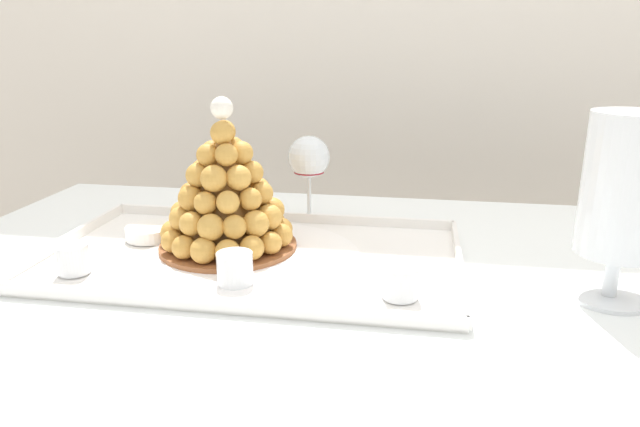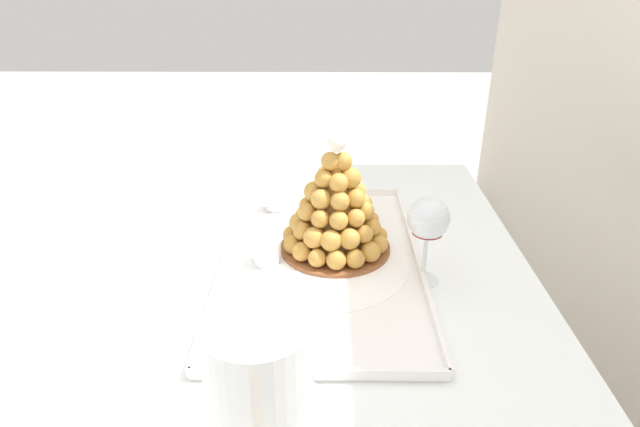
# 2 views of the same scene
# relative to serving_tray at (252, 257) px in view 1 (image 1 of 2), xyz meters

# --- Properties ---
(buffet_table) EXTENTS (1.73, 0.93, 0.76)m
(buffet_table) POSITION_rel_serving_tray_xyz_m (0.28, -0.03, -0.08)
(buffet_table) COLOR brown
(buffet_table) RESTS_ON ground_plane
(serving_tray) EXTENTS (0.68, 0.40, 0.02)m
(serving_tray) POSITION_rel_serving_tray_xyz_m (0.00, 0.00, 0.00)
(serving_tray) COLOR white
(serving_tray) RESTS_ON buffet_table
(croquembouche) EXTENTS (0.24, 0.24, 0.26)m
(croquembouche) POSITION_rel_serving_tray_xyz_m (-0.05, 0.03, 0.10)
(croquembouche) COLOR brown
(croquembouche) RESTS_ON serving_tray
(dessert_cup_left) EXTENTS (0.05, 0.05, 0.05)m
(dessert_cup_left) POSITION_rel_serving_tray_xyz_m (-0.25, -0.12, 0.02)
(dessert_cup_left) COLOR silver
(dessert_cup_left) RESTS_ON serving_tray
(dessert_cup_mid_left) EXTENTS (0.05, 0.05, 0.05)m
(dessert_cup_mid_left) POSITION_rel_serving_tray_xyz_m (0.01, -0.11, 0.02)
(dessert_cup_mid_left) COLOR silver
(dessert_cup_mid_left) RESTS_ON serving_tray
(dessert_cup_centre) EXTENTS (0.05, 0.05, 0.05)m
(dessert_cup_centre) POSITION_rel_serving_tray_xyz_m (0.25, -0.12, 0.02)
(dessert_cup_centre) COLOR silver
(dessert_cup_centre) RESTS_ON serving_tray
(creme_brulee_ramekin) EXTENTS (0.09, 0.09, 0.02)m
(creme_brulee_ramekin) POSITION_rel_serving_tray_xyz_m (-0.21, 0.05, 0.02)
(creme_brulee_ramekin) COLOR white
(creme_brulee_ramekin) RESTS_ON serving_tray
(macaron_goblet) EXTENTS (0.11, 0.11, 0.27)m
(macaron_goblet) POSITION_rel_serving_tray_xyz_m (0.54, -0.06, 0.15)
(macaron_goblet) COLOR white
(macaron_goblet) RESTS_ON buffet_table
(wine_glass) EXTENTS (0.08, 0.08, 0.18)m
(wine_glass) POSITION_rel_serving_tray_xyz_m (0.06, 0.20, 0.13)
(wine_glass) COLOR silver
(wine_glass) RESTS_ON buffet_table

